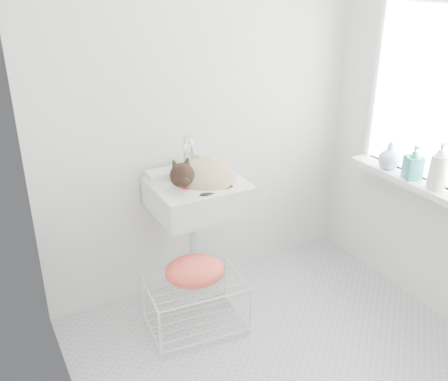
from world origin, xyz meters
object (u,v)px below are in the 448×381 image
cat (201,177)px  sink (198,182)px  bottle_a (434,189)px  bottle_b (411,178)px  wire_rack (195,306)px  bottle_c (388,168)px

cat → sink: bearing=130.4°
bottle_a → cat: bearing=148.0°
cat → bottle_b: size_ratio=2.04×
sink → wire_rack: bearing=-121.7°
cat → wire_rack: bearing=-123.0°
sink → bottle_c: (1.17, -0.37, 0.00)m
bottle_a → bottle_c: 0.37m
wire_rack → bottle_c: (1.32, -0.13, 0.70)m
cat → bottle_b: 1.28m
sink → bottle_c: 1.23m
wire_rack → bottle_b: bearing=-13.9°
wire_rack → sink: bearing=58.3°
sink → wire_rack: sink is taller
bottle_a → sink: bearing=147.7°
sink → bottle_b: size_ratio=2.59×
bottle_b → cat: bearing=154.7°
cat → bottle_a: bearing=-29.0°
wire_rack → bottle_b: 1.53m
bottle_b → bottle_c: (0.00, 0.19, 0.00)m
sink → bottle_a: bearing=-32.3°
cat → bottle_c: bearing=-14.0°
cat → bottle_a: 1.37m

